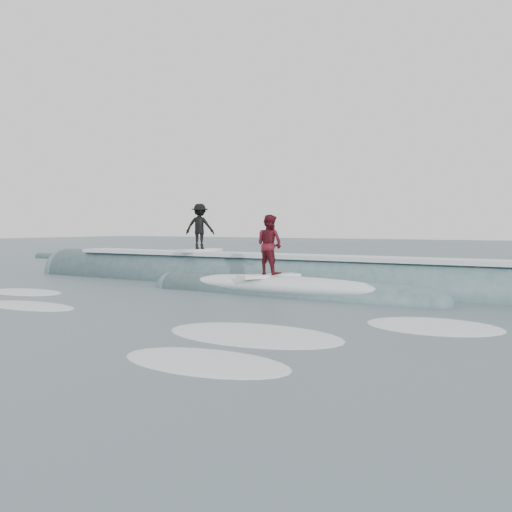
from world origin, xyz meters
The scene contains 6 objects.
ground centered at (0.00, 0.00, 0.00)m, with size 160.00×160.00×0.00m, color #3A4F54.
breaking_wave centered at (0.26, 6.52, 0.04)m, with size 23.53×3.85×2.13m.
surfer_black centered at (-3.17, 6.84, 2.03)m, with size 1.28×2.05×1.83m.
surfer_red centered at (1.25, 4.64, 1.46)m, with size 1.43×2.02×1.95m.
whitewater centered at (2.31, -0.61, 0.00)m, with size 15.37×6.89×0.10m.
far_swells centered at (-0.44, 17.65, 0.00)m, with size 41.38×8.65×0.80m.
Camera 1 is at (10.26, -10.43, 2.11)m, focal length 40.00 mm.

